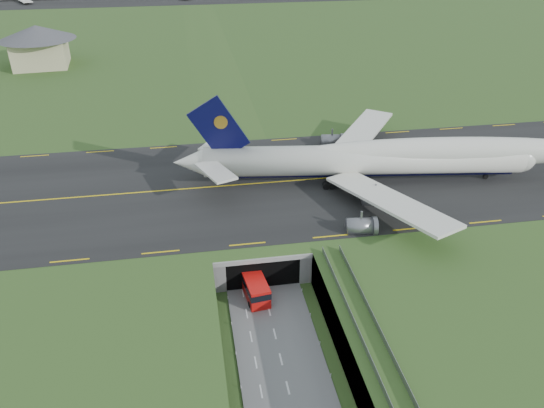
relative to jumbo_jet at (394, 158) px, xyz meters
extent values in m
plane|color=#2E4F1F|center=(-29.39, -29.90, -11.02)|extent=(900.00, 900.00, 0.00)
cube|color=gray|center=(-29.39, -29.90, -8.02)|extent=(800.00, 800.00, 6.00)
cube|color=slate|center=(-29.39, -37.40, -10.92)|extent=(12.00, 75.00, 0.20)
cube|color=black|center=(-29.39, 3.10, -4.93)|extent=(800.00, 44.00, 0.18)
cube|color=gray|center=(-29.39, -10.90, -5.52)|extent=(16.00, 22.00, 1.00)
cube|color=gray|center=(-36.39, -10.90, -8.02)|extent=(2.00, 22.00, 6.00)
cube|color=gray|center=(-22.39, -10.90, -8.02)|extent=(2.00, 22.00, 6.00)
cube|color=black|center=(-29.39, -15.90, -8.52)|extent=(12.00, 12.00, 5.00)
cube|color=#A8A8A3|center=(-29.39, -21.95, -5.42)|extent=(17.00, 0.50, 0.80)
cube|color=#A8A8A3|center=(-18.39, -48.40, -5.22)|extent=(3.00, 53.00, 0.50)
cube|color=gray|center=(-19.79, -48.40, -4.47)|extent=(0.06, 53.00, 1.00)
cube|color=gray|center=(-16.99, -48.40, -4.47)|extent=(0.06, 53.00, 1.00)
cylinder|color=#A8A8A3|center=(-18.39, -45.90, -8.22)|extent=(0.90, 0.90, 5.60)
cylinder|color=#A8A8A3|center=(-18.39, -33.90, -8.22)|extent=(0.90, 0.90, 5.60)
cylinder|color=white|center=(-5.87, 0.77, -0.23)|extent=(62.91, 14.03, 5.90)
sphere|color=white|center=(25.20, -3.32, -0.23)|extent=(6.49, 6.49, 5.78)
cone|color=white|center=(-39.69, 5.22, -0.23)|extent=(7.13, 6.40, 5.60)
ellipsoid|color=white|center=(10.90, -1.44, 1.09)|extent=(62.71, 13.54, 6.19)
ellipsoid|color=black|center=(24.28, -3.20, 0.50)|extent=(4.43, 3.10, 2.06)
cylinder|color=#080932|center=(-5.87, 0.77, -2.54)|extent=(59.36, 10.23, 2.48)
cube|color=white|center=(-2.12, 15.16, -1.16)|extent=(21.94, 25.84, 2.48)
cube|color=white|center=(-33.30, 11.36, 1.15)|extent=(9.27, 10.67, 0.94)
cube|color=white|center=(-5.97, -14.09, -1.16)|extent=(16.53, 27.99, 2.48)
cube|color=white|center=(-35.11, -2.35, 1.15)|extent=(7.44, 10.96, 0.94)
cube|color=#080932|center=(-33.75, 4.44, 6.68)|extent=(11.70, 2.08, 13.04)
cylinder|color=gold|center=(-33.29, 4.38, 8.06)|extent=(2.64, 0.98, 2.58)
cylinder|color=slate|center=(-4.07, 9.37, -4.01)|extent=(5.15, 3.64, 3.04)
cylinder|color=slate|center=(-7.12, 19.53, -4.01)|extent=(5.15, 3.64, 3.04)
cylinder|color=slate|center=(-6.36, -8.00, -4.01)|extent=(5.15, 3.64, 3.04)
cylinder|color=slate|center=(-11.94, -17.02, -4.01)|extent=(5.15, 3.64, 3.04)
cylinder|color=black|center=(18.98, -2.50, -4.34)|extent=(1.07, 0.59, 1.01)
cube|color=black|center=(-9.99, 1.31, -4.20)|extent=(6.33, 7.12, 1.29)
cube|color=red|center=(-31.08, -23.43, -9.14)|extent=(4.20, 8.76, 3.37)
cube|color=black|center=(-31.08, -23.43, -8.46)|extent=(4.28, 8.88, 1.12)
cube|color=black|center=(-31.08, -23.43, -10.54)|extent=(3.91, 8.18, 0.56)
cylinder|color=black|center=(-32.17, -26.40, -10.40)|extent=(0.52, 1.05, 1.01)
cylinder|color=black|center=(-32.89, -20.83, -10.40)|extent=(0.52, 1.05, 1.01)
cylinder|color=black|center=(-29.27, -26.03, -10.40)|extent=(0.52, 1.05, 1.01)
cylinder|color=black|center=(-29.99, -20.45, -10.40)|extent=(0.52, 1.05, 1.01)
cube|color=beige|center=(-86.65, 101.21, -0.53)|extent=(18.24, 18.24, 8.98)
cone|color=#4C4C51|center=(-86.65, 101.21, 6.20)|extent=(26.76, 26.76, 4.49)
camera|label=1|loc=(-39.25, -89.56, 43.97)|focal=35.00mm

